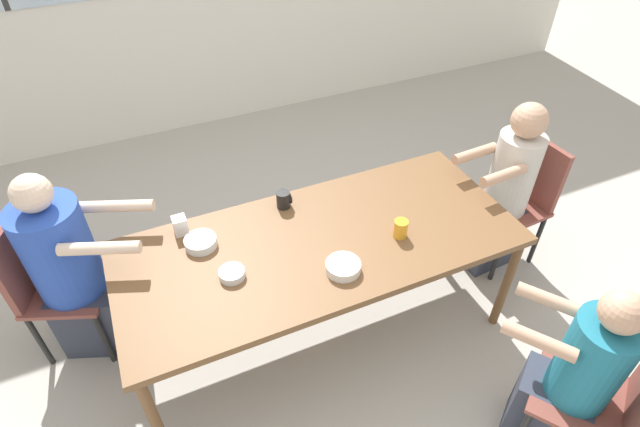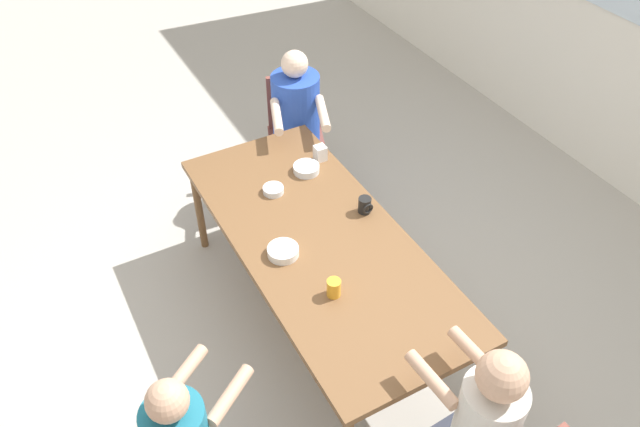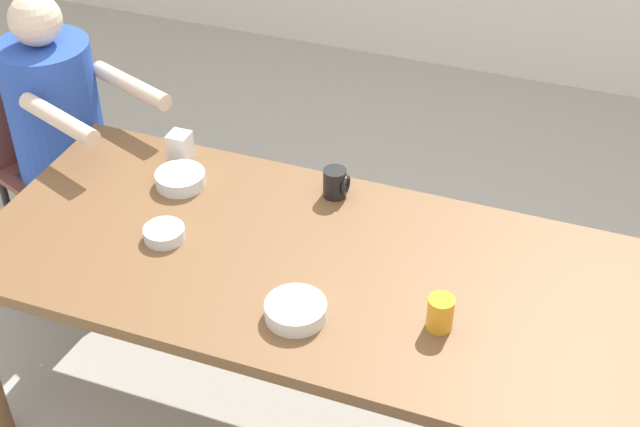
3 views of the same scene
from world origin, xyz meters
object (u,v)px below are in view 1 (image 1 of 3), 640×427
Objects in this scene: person_man_blue_shirt at (570,381)px; milk_carton_small at (180,225)px; person_man_teal_shirt at (78,276)px; coffee_mug at (284,199)px; juice_glass at (401,229)px; bowl_cereal at (201,242)px; chair_for_woman_green_shirt at (521,192)px; bowl_fruit at (232,274)px; bowl_white_shallow at (343,267)px; person_woman_green_shirt at (503,196)px; chair_for_man_blue_shirt at (612,396)px; chair_for_man_teal_shirt at (46,278)px.

milk_carton_small is (-1.36, 1.38, 0.27)m from person_man_blue_shirt.
coffee_mug is (1.11, -0.13, 0.24)m from person_man_teal_shirt.
coffee_mug is at bearing 134.62° from juice_glass.
juice_glass reaches higher than coffee_mug.
coffee_mug reaches higher than bowl_cereal.
person_man_teal_shirt is 1.15m from coffee_mug.
bowl_cereal is (-1.99, 0.13, 0.23)m from chair_for_woman_green_shirt.
chair_for_woman_green_shirt is 0.80× the size of person_man_blue_shirt.
coffee_mug is 0.99× the size of juice_glass.
bowl_white_shallow is at bearing -19.73° from bowl_fruit.
milk_carton_small reaches higher than coffee_mug.
person_woman_green_shirt is 11.89× the size of juice_glass.
chair_for_woman_green_shirt is at bearing 4.07° from bowl_fruit.
person_man_teal_shirt reaches higher than juice_glass.
person_man_teal_shirt reaches higher than bowl_fruit.
person_woman_green_shirt is at bearing 29.00° from person_man_blue_shirt.
chair_for_man_blue_shirt is at bearing 156.98° from person_woman_green_shirt.
chair_for_man_teal_shirt reaches higher than bowl_white_shallow.
chair_for_man_teal_shirt is 8.91× the size of coffee_mug.
milk_carton_small is at bearing 98.64° from chair_for_man_blue_shirt.
person_man_blue_shirt is 1.96m from milk_carton_small.
milk_carton_small is (-0.56, 0.02, 0.00)m from coffee_mug.
person_man_blue_shirt is at bearing -59.74° from coffee_mug.
person_woman_green_shirt is 1.31m from bowl_white_shallow.
person_man_teal_shirt is at bearing 158.21° from bowl_cereal.
bowl_cereal is (0.62, -0.25, 0.22)m from person_man_teal_shirt.
milk_carton_small is at bearing 110.75° from bowl_fruit.
chair_for_man_teal_shirt is 0.77m from milk_carton_small.
bowl_cereal is at bearing -63.13° from milk_carton_small.
milk_carton_small is at bearing 97.37° from chair_for_man_teal_shirt.
chair_for_woman_green_shirt reaches higher than bowl_white_shallow.
chair_for_man_teal_shirt is (-2.77, 0.44, 0.00)m from chair_for_woman_green_shirt.
person_man_blue_shirt is at bearing -48.59° from bowl_white_shallow.
person_man_teal_shirt is 0.90m from bowl_fruit.
chair_for_man_teal_shirt is at bearing 77.07° from person_woman_green_shirt.
juice_glass is at bearing -5.18° from bowl_fruit.
chair_for_woman_green_shirt is 1.92m from bowl_fruit.
person_man_blue_shirt is 1.01m from juice_glass.
chair_for_woman_green_shirt is 5.32× the size of bowl_cereal.
person_woman_green_shirt reaches higher than chair_for_woman_green_shirt.
bowl_fruit is at bearing 160.27° from bowl_white_shallow.
person_woman_green_shirt is at bearing 90.00° from chair_for_woman_green_shirt.
person_woman_green_shirt and person_man_teal_shirt have the same top height.
person_woman_green_shirt is 1.85m from bowl_cereal.
coffee_mug is (-1.50, 0.25, 0.25)m from chair_for_woman_green_shirt.
bowl_white_shallow is (-0.81, 0.94, 0.23)m from chair_for_man_blue_shirt.
person_man_blue_shirt is 1.11m from bowl_white_shallow.
person_man_teal_shirt is at bearing 77.83° from person_woman_green_shirt.
juice_glass is 0.79× the size of bowl_fruit.
juice_glass is at bearing 90.48° from chair_for_man_teal_shirt.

